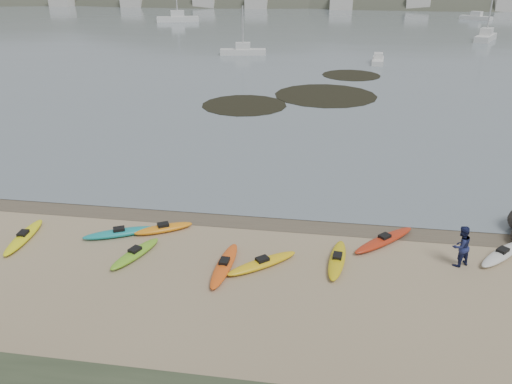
# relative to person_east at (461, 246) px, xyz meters

# --- Properties ---
(ground) EXTENTS (600.00, 600.00, 0.00)m
(ground) POSITION_rel_person_east_xyz_m (-9.74, 3.27, -0.98)
(ground) COLOR tan
(ground) RESTS_ON ground
(wet_sand) EXTENTS (60.00, 60.00, 0.00)m
(wet_sand) POSITION_rel_person_east_xyz_m (-9.74, 2.97, -0.97)
(wet_sand) COLOR brown
(wet_sand) RESTS_ON ground
(kayaks) EXTENTS (24.79, 7.03, 0.34)m
(kayaks) POSITION_rel_person_east_xyz_m (-9.97, -0.29, -0.81)
(kayaks) COLOR #B92D13
(kayaks) RESTS_ON ground
(person_east) EXTENTS (1.20, 1.13, 1.95)m
(person_east) POSITION_rel_person_east_xyz_m (0.00, 0.00, 0.00)
(person_east) COLOR navy
(person_east) RESTS_ON ground
(kelp_mats) EXTENTS (18.35, 24.10, 0.04)m
(kelp_mats) POSITION_rel_person_east_xyz_m (-8.33, 32.78, -0.95)
(kelp_mats) COLOR black
(kelp_mats) RESTS_ON water
(moored_boats) EXTENTS (82.37, 73.59, 1.41)m
(moored_boats) POSITION_rel_person_east_xyz_m (-9.70, 91.58, -0.37)
(moored_boats) COLOR silver
(moored_boats) RESTS_ON ground
(far_hills) EXTENTS (550.00, 135.00, 80.00)m
(far_hills) POSITION_rel_person_east_xyz_m (29.64, 197.24, -16.90)
(far_hills) COLOR #384235
(far_hills) RESTS_ON ground
(far_town) EXTENTS (199.00, 5.00, 4.00)m
(far_town) POSITION_rel_person_east_xyz_m (-3.74, 148.27, 1.02)
(far_town) COLOR beige
(far_town) RESTS_ON ground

